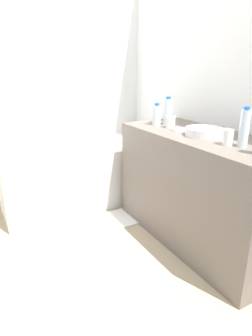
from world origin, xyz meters
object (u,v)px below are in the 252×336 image
Objects in this scene: sink_basin at (205,132)px; sink_faucet at (222,130)px; drinking_glass_2 at (228,137)px; soap_dish at (178,129)px; bath_mat at (118,219)px; water_bottle_1 at (168,112)px; drinking_glass_0 at (171,122)px; water_bottle_0 at (157,115)px; water_bottle_3 at (244,128)px; bathtub at (81,172)px; drinking_glass_1 at (156,118)px.

sink_basin is 1.86× the size of sink_faucet.
drinking_glass_2 is (-0.06, -0.27, 0.02)m from sink_basin.
soap_dish is (-0.23, 0.23, -0.02)m from sink_faucet.
drinking_glass_2 is 0.18× the size of bath_mat.
water_bottle_1 reaches higher than drinking_glass_2.
water_bottle_1 is at bearing 63.36° from drinking_glass_0.
sink_basin is 0.52m from water_bottle_0.
sink_faucet reaches higher than bath_mat.
sink_faucet is (0.17, 0.00, -0.00)m from sink_basin.
water_bottle_3 is 2.75× the size of soap_dish.
water_bottle_0 is 0.78m from drinking_glass_2.
bath_mat is (0.14, -0.56, -0.31)m from bathtub.
water_bottle_0 is 0.78× the size of water_bottle_1.
bathtub reaches higher than soap_dish.
water_bottle_0 is at bearing 161.01° from water_bottle_1.
drinking_glass_1 is 0.14× the size of bath_mat.
sink_basin is at bearing 88.29° from water_bottle_3.
drinking_glass_2 is at bearing 126.64° from water_bottle_3.
drinking_glass_2 is (0.48, -1.42, 0.60)m from bathtub.
water_bottle_3 is (-0.18, -0.34, 0.09)m from sink_faucet.
drinking_glass_2 is at bearing -92.05° from drinking_glass_0.
water_bottle_3 is at bearing -70.33° from bathtub.
bath_mat is at bearing 133.77° from sink_faucet.
water_bottle_0 reaches higher than bath_mat.
drinking_glass_1 is at bearing 90.00° from water_bottle_3.
bathtub is at bearing 126.54° from water_bottle_0.
soap_dish is at bearing 89.93° from drinking_glass_2.
sink_faucet is 0.39m from water_bottle_3.
bath_mat is at bearing 124.15° from sink_basin.
drinking_glass_2 reaches higher than drinking_glass_0.
drinking_glass_0 is (-0.21, 0.36, 0.02)m from sink_faucet.
water_bottle_1 is 0.15m from drinking_glass_0.
sink_faucet is at bearing -65.26° from water_bottle_0.
water_bottle_1 is at bearing -49.86° from bathtub.
drinking_glass_0 is 0.17× the size of bath_mat.
drinking_glass_1 is 0.74× the size of drinking_glass_2.
water_bottle_3 is at bearing -53.36° from drinking_glass_2.
bathtub is 10.30× the size of sink_faucet.
water_bottle_3 reaches higher than water_bottle_0.
sink_faucet is 0.61× the size of water_bottle_3.
sink_basin is at bearing -82.31° from water_bottle_0.
sink_faucet is at bearing 62.41° from water_bottle_3.
water_bottle_0 is 2.04× the size of soap_dish.
soap_dish is at bearing 95.20° from water_bottle_3.
drinking_glass_0 is (-0.06, -0.13, -0.06)m from water_bottle_1.
sink_faucet is 0.27× the size of bath_mat.
bathtub is at bearing 122.24° from drinking_glass_0.
water_bottle_1 reaches higher than bath_mat.
bath_mat is (-0.34, 0.37, -0.87)m from soap_dish.
drinking_glass_0 is at bearing -79.63° from water_bottle_0.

